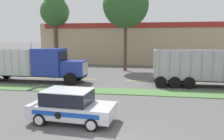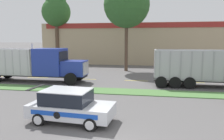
# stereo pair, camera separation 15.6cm
# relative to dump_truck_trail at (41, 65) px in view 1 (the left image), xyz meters

# --- Properties ---
(grass_verge) EXTENTS (120.00, 2.02, 0.06)m
(grass_verge) POSITION_rel_dump_truck_trail_xyz_m (8.72, -2.92, -1.65)
(grass_verge) COLOR #517F42
(grass_verge) RESTS_ON ground_plane
(centre_line_2) EXTENTS (2.40, 0.14, 0.01)m
(centre_line_2) POSITION_rel_dump_truck_trail_xyz_m (-1.61, 2.10, -1.67)
(centre_line_2) COLOR yellow
(centre_line_2) RESTS_ON ground_plane
(centre_line_3) EXTENTS (2.40, 0.14, 0.01)m
(centre_line_3) POSITION_rel_dump_truck_trail_xyz_m (3.79, 2.10, -1.67)
(centre_line_3) COLOR yellow
(centre_line_3) RESTS_ON ground_plane
(centre_line_4) EXTENTS (2.40, 0.14, 0.01)m
(centre_line_4) POSITION_rel_dump_truck_trail_xyz_m (9.19, 2.10, -1.67)
(centre_line_4) COLOR yellow
(centre_line_4) RESTS_ON ground_plane
(centre_line_5) EXTENTS (2.40, 0.14, 0.01)m
(centre_line_5) POSITION_rel_dump_truck_trail_xyz_m (14.59, 2.10, -1.67)
(centre_line_5) COLOR yellow
(centre_line_5) RESTS_ON ground_plane
(dump_truck_trail) EXTENTS (11.09, 2.70, 3.81)m
(dump_truck_trail) POSITION_rel_dump_truck_trail_xyz_m (0.00, 0.00, 0.00)
(dump_truck_trail) COLOR black
(dump_truck_trail) RESTS_ON ground_plane
(rally_car) EXTENTS (4.38, 2.27, 1.68)m
(rally_car) POSITION_rel_dump_truck_trail_xyz_m (6.56, -9.68, -0.84)
(rally_car) COLOR silver
(rally_car) RESTS_ON ground_plane
(store_building_backdrop) EXTENTS (35.83, 12.10, 6.86)m
(store_building_backdrop) POSITION_rel_dump_truck_trail_xyz_m (10.07, 21.49, 1.75)
(store_building_backdrop) COLOR tan
(store_building_backdrop) RESTS_ON ground_plane
(tree_behind_left) EXTENTS (4.76, 4.76, 12.28)m
(tree_behind_left) POSITION_rel_dump_truck_trail_xyz_m (-5.06, 15.42, 7.41)
(tree_behind_left) COLOR brown
(tree_behind_left) RESTS_ON ground_plane
(tree_behind_centre) EXTENTS (5.95, 5.95, 13.07)m
(tree_behind_centre) POSITION_rel_dump_truck_trail_xyz_m (7.40, 9.10, 7.51)
(tree_behind_centre) COLOR brown
(tree_behind_centre) RESTS_ON ground_plane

